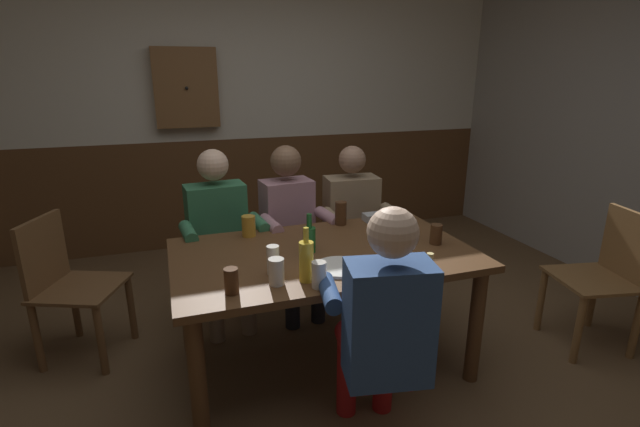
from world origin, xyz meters
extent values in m
plane|color=brown|center=(0.00, 0.00, 0.00)|extent=(6.25, 6.25, 0.00)
cube|color=beige|center=(0.00, 2.43, 1.86)|extent=(5.21, 0.12, 1.62)
cube|color=brown|center=(0.00, 2.43, 0.53)|extent=(5.21, 0.12, 1.05)
cube|color=brown|center=(0.00, 0.10, 0.70)|extent=(1.65, 0.99, 0.04)
cylinder|color=brown|center=(-0.75, -0.32, 0.34)|extent=(0.08, 0.08, 0.68)
cylinder|color=brown|center=(0.75, -0.32, 0.34)|extent=(0.08, 0.08, 0.68)
cylinder|color=brown|center=(-0.75, 0.51, 0.34)|extent=(0.08, 0.08, 0.68)
cylinder|color=brown|center=(0.75, 0.51, 0.34)|extent=(0.08, 0.08, 0.68)
cube|color=#33724C|center=(-0.50, 0.89, 0.71)|extent=(0.41, 0.25, 0.50)
sphere|color=beige|center=(-0.50, 0.89, 1.10)|extent=(0.21, 0.21, 0.21)
cylinder|color=#997F60|center=(-0.38, 0.77, 0.48)|extent=(0.16, 0.39, 0.13)
cylinder|color=#997F60|center=(-0.59, 0.75, 0.48)|extent=(0.16, 0.39, 0.13)
cylinder|color=#997F60|center=(-0.36, 0.58, 0.21)|extent=(0.10, 0.10, 0.42)
cylinder|color=#997F60|center=(-0.57, 0.56, 0.21)|extent=(0.10, 0.10, 0.42)
cylinder|color=#33724C|center=(-0.25, 0.67, 0.74)|extent=(0.11, 0.29, 0.08)
cylinder|color=#33724C|center=(-0.70, 0.63, 0.74)|extent=(0.11, 0.29, 0.08)
cube|color=#B78493|center=(0.00, 0.89, 0.71)|extent=(0.37, 0.26, 0.50)
sphere|color=brown|center=(0.00, 0.89, 1.09)|extent=(0.21, 0.21, 0.21)
cylinder|color=black|center=(0.11, 0.77, 0.48)|extent=(0.17, 0.39, 0.13)
cylinder|color=black|center=(-0.08, 0.75, 0.48)|extent=(0.17, 0.39, 0.13)
cylinder|color=black|center=(0.13, 0.58, 0.21)|extent=(0.10, 0.10, 0.42)
cylinder|color=black|center=(-0.06, 0.56, 0.21)|extent=(0.10, 0.10, 0.42)
cylinder|color=#B78493|center=(0.23, 0.66, 0.73)|extent=(0.11, 0.29, 0.08)
cylinder|color=#B78493|center=(-0.18, 0.62, 0.73)|extent=(0.11, 0.29, 0.08)
cube|color=#997F60|center=(0.50, 0.89, 0.70)|extent=(0.40, 0.25, 0.48)
sphere|color=#9E755B|center=(0.50, 0.89, 1.07)|extent=(0.20, 0.20, 0.20)
cylinder|color=#B78493|center=(0.59, 0.73, 0.48)|extent=(0.16, 0.43, 0.13)
cylinder|color=#B78493|center=(0.38, 0.74, 0.48)|extent=(0.16, 0.43, 0.13)
cylinder|color=#B78493|center=(0.57, 0.52, 0.21)|extent=(0.10, 0.10, 0.42)
cylinder|color=#B78493|center=(0.36, 0.53, 0.21)|extent=(0.10, 0.10, 0.42)
cylinder|color=#997F60|center=(0.70, 0.62, 0.73)|extent=(0.10, 0.29, 0.08)
cylinder|color=#997F60|center=(0.26, 0.66, 0.73)|extent=(0.10, 0.29, 0.08)
cube|color=#2D4C84|center=(0.00, -0.70, 0.72)|extent=(0.38, 0.27, 0.51)
sphere|color=beige|center=(0.00, -0.70, 1.10)|extent=(0.20, 0.20, 0.20)
cylinder|color=#AD1919|center=(-0.07, -0.53, 0.48)|extent=(0.20, 0.42, 0.13)
cylinder|color=#AD1919|center=(0.12, -0.57, 0.48)|extent=(0.20, 0.42, 0.13)
cylinder|color=#AD1919|center=(-0.03, -0.34, 0.21)|extent=(0.10, 0.10, 0.42)
cylinder|color=#AD1919|center=(0.16, -0.37, 0.21)|extent=(0.10, 0.10, 0.42)
cylinder|color=#2D4C84|center=(-0.15, -0.42, 0.74)|extent=(0.13, 0.29, 0.08)
cylinder|color=#2D4C84|center=(0.25, -0.49, 0.74)|extent=(0.13, 0.29, 0.08)
cube|color=brown|center=(1.66, -0.24, 0.45)|extent=(0.52, 0.52, 0.02)
cube|color=brown|center=(1.85, -0.28, 0.67)|extent=(0.11, 0.39, 0.42)
cylinder|color=brown|center=(1.43, -0.39, 0.22)|extent=(0.04, 0.04, 0.44)
cylinder|color=brown|center=(1.51, -0.01, 0.22)|extent=(0.04, 0.04, 0.44)
cylinder|color=brown|center=(1.81, -0.46, 0.22)|extent=(0.04, 0.04, 0.44)
cylinder|color=brown|center=(1.88, -0.09, 0.22)|extent=(0.04, 0.04, 0.44)
cube|color=brown|center=(-1.34, 0.66, 0.45)|extent=(0.58, 0.58, 0.02)
cube|color=brown|center=(-1.52, 0.74, 0.67)|extent=(0.18, 0.38, 0.42)
cylinder|color=brown|center=(-1.09, 0.76, 0.22)|extent=(0.04, 0.04, 0.44)
cylinder|color=brown|center=(-1.24, 0.41, 0.22)|extent=(0.04, 0.04, 0.44)
cylinder|color=brown|center=(-1.44, 0.91, 0.22)|extent=(0.04, 0.04, 0.44)
cylinder|color=brown|center=(-1.59, 0.56, 0.22)|extent=(0.04, 0.04, 0.44)
cylinder|color=#F9E08C|center=(0.44, -0.29, 0.76)|extent=(0.04, 0.04, 0.08)
cube|color=#B2B7BC|center=(0.50, 0.51, 0.75)|extent=(0.14, 0.10, 0.05)
cylinder|color=white|center=(0.00, -0.15, 0.73)|extent=(0.26, 0.26, 0.01)
cylinder|color=#195923|center=(-0.08, 0.12, 0.79)|extent=(0.07, 0.07, 0.14)
cylinder|color=#195923|center=(-0.08, 0.12, 0.91)|extent=(0.03, 0.03, 0.08)
cylinder|color=gold|center=(-0.20, -0.23, 0.82)|extent=(0.07, 0.07, 0.20)
cylinder|color=gold|center=(-0.20, -0.23, 0.96)|extent=(0.03, 0.03, 0.07)
cylinder|color=gold|center=(-0.35, 0.48, 0.79)|extent=(0.08, 0.08, 0.13)
cylinder|color=#4C2D19|center=(0.26, 0.51, 0.80)|extent=(0.08, 0.08, 0.15)
cylinder|color=white|center=(0.30, -0.25, 0.78)|extent=(0.06, 0.06, 0.11)
cylinder|color=#E5C64C|center=(0.53, 0.12, 0.79)|extent=(0.07, 0.07, 0.14)
cylinder|color=white|center=(-0.35, -0.22, 0.79)|extent=(0.08, 0.08, 0.13)
cylinder|color=white|center=(-0.17, -0.32, 0.79)|extent=(0.07, 0.07, 0.13)
cylinder|color=white|center=(-0.33, -0.10, 0.80)|extent=(0.06, 0.06, 0.15)
cylinder|color=#4C2D19|center=(0.66, 0.00, 0.78)|extent=(0.07, 0.07, 0.12)
cylinder|color=#4C2D19|center=(-0.56, -0.25, 0.78)|extent=(0.07, 0.07, 0.12)
cube|color=brown|center=(-0.55, 2.30, 1.54)|extent=(0.56, 0.12, 0.70)
sphere|color=black|center=(-0.55, 2.23, 1.54)|extent=(0.03, 0.03, 0.03)
camera|label=1|loc=(-0.80, -2.17, 1.69)|focal=25.98mm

